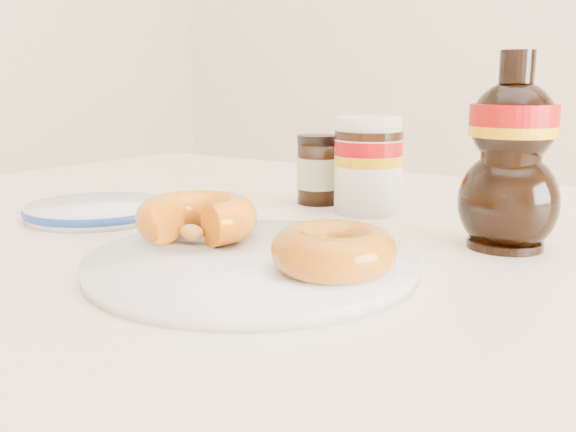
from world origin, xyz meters
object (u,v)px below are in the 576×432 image
Objects in this scene: donut_whole at (334,250)px; dark_jar at (318,170)px; dining_table at (377,328)px; syrup_bottle at (511,152)px; nutella_jar at (368,162)px; donut_bitten at (197,218)px; plate at (252,262)px; blue_rim_saucer at (97,210)px.

dark_jar is (-0.18, 0.27, 0.01)m from donut_whole.
syrup_bottle is at bearing 25.58° from dining_table.
syrup_bottle is at bearing 70.31° from donut_whole.
donut_bitten is at bearing -99.35° from nutella_jar.
nutella_jar is 0.63× the size of syrup_bottle.
plate is 0.27m from blue_rim_saucer.
donut_bitten is at bearing -133.77° from dining_table.
donut_bitten is at bearing -142.02° from syrup_bottle.
syrup_bottle is at bearing -22.35° from nutella_jar.
donut_whole reaches higher than plate.
donut_bitten is 0.61× the size of syrup_bottle.
plate is 1.66× the size of blue_rim_saucer.
donut_whole reaches higher than blue_rim_saucer.
dark_jar is at bearing 123.68° from donut_whole.
syrup_bottle is at bearing 52.07° from plate.
plate reaches higher than dining_table.
blue_rim_saucer is at bearing -126.85° from dark_jar.
donut_whole is at bearing -76.77° from dining_table.
plate is 0.08m from donut_whole.
dining_table is 5.43× the size of plate.
nutella_jar is 0.19m from syrup_bottle.
dining_table is at bearing 69.93° from donut_bitten.
syrup_bottle is (0.07, 0.19, 0.06)m from donut_whole.
plate is at bearing -68.41° from dark_jar.
dining_table is 0.24m from dark_jar.
donut_bitten is at bearing 167.42° from plate.
plate is 2.41× the size of nutella_jar.
plate is at bearing -127.93° from syrup_bottle.
plate is 2.90× the size of donut_whole.
dining_table is 0.20m from syrup_bottle.
donut_bitten reaches higher than donut_whole.
plate is at bearing -107.64° from dining_table.
plate is 2.48× the size of donut_bitten.
donut_whole is 0.35m from blue_rim_saucer.
blue_rim_saucer reaches higher than plate.
donut_whole is at bearing 16.07° from donut_bitten.
dark_jar reaches higher than dining_table.
plate is at bearing 11.13° from donut_bitten.
syrup_bottle reaches higher than dark_jar.
donut_whole is 0.28m from nutella_jar.
nutella_jar is 0.69× the size of blue_rim_saucer.
dark_jar is (-0.25, 0.09, -0.05)m from syrup_bottle.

